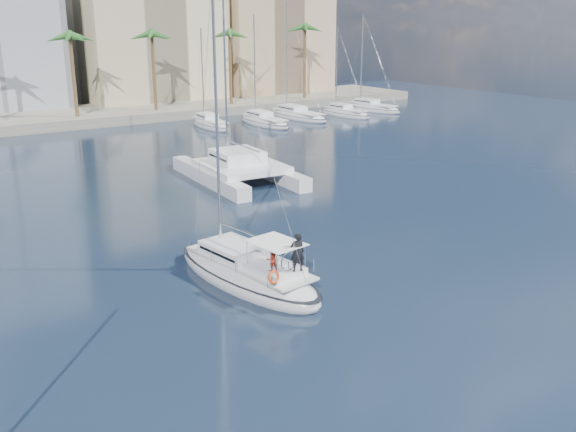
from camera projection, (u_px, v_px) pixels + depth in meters
ground at (294, 300)px, 30.55m from camera, size 160.00×160.00×0.00m
quay at (12, 122)px, 78.60m from camera, size 120.00×14.00×1.20m
building_beige at (148, 37)px, 94.70m from camera, size 20.00×14.00×20.00m
building_tan_right at (269, 42)px, 104.12m from camera, size 18.00×12.00×18.00m
palm_centre at (9, 41)px, 72.57m from camera, size 3.60×3.60×12.30m
palm_right at (263, 36)px, 90.76m from camera, size 3.60×3.60×12.30m
main_sloop at (247, 273)px, 32.49m from camera, size 4.70×10.79×15.50m
catamaran at (239, 166)px, 52.64m from camera, size 7.27×13.27×18.68m
seagull at (275, 260)px, 33.19m from camera, size 1.15×0.49×0.21m
moored_yacht_a at (210, 127)px, 78.42m from camera, size 3.37×9.52×11.90m
moored_yacht_b at (264, 125)px, 80.31m from camera, size 3.32×10.83×13.72m
moored_yacht_c at (297, 118)px, 85.37m from camera, size 3.98×12.33×15.54m
moored_yacht_d at (345, 116)px, 87.27m from camera, size 3.52×9.55×11.90m
moored_yacht_e at (371, 111)px, 92.33m from camera, size 4.61×11.11×13.72m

